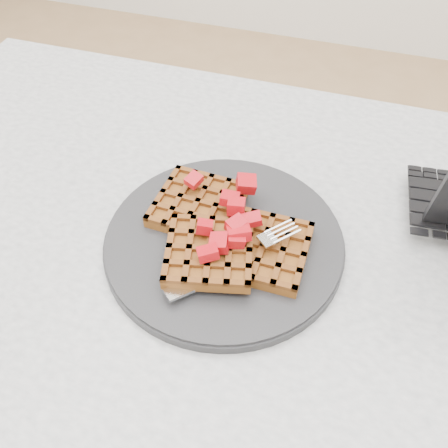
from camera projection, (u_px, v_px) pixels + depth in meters
The scene contains 5 objects.
table at pixel (252, 325), 0.67m from camera, with size 1.20×0.80×0.75m.
plate at pixel (224, 242), 0.61m from camera, with size 0.29×0.29×0.02m, color black.
waffles at pixel (223, 233), 0.59m from camera, with size 0.20×0.19×0.03m.
strawberry_pile at pixel (224, 216), 0.57m from camera, with size 0.15×0.15×0.02m, color #96000A, non-canonical shape.
fork at pixel (243, 261), 0.57m from camera, with size 0.02×0.18×0.02m, color silver, non-canonical shape.
Camera 1 is at (0.07, -0.34, 1.22)m, focal length 40.00 mm.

